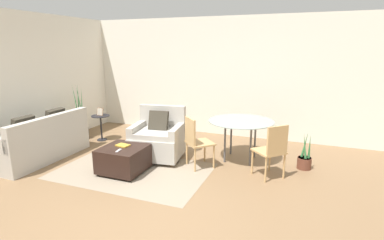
{
  "coord_description": "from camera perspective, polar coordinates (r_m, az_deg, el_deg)",
  "views": [
    {
      "loc": [
        2.0,
        -3.17,
        2.07
      ],
      "look_at": [
        0.05,
        1.86,
        0.75
      ],
      "focal_mm": 28.0,
      "sensor_mm": 36.0,
      "label": 1
    }
  ],
  "objects": [
    {
      "name": "book_stack",
      "position": [
        5.22,
        -13.04,
        -4.72
      ],
      "size": [
        0.24,
        0.18,
        0.02
      ],
      "color": "gold",
      "rests_on": "ottoman"
    },
    {
      "name": "dining_chair_near_left",
      "position": [
        5.19,
        0.68,
        -3.65
      ],
      "size": [
        0.59,
        0.59,
        0.9
      ],
      "color": "tan",
      "rests_on": "ground_plane"
    },
    {
      "name": "side_table",
      "position": [
        7.05,
        -16.97,
        -0.55
      ],
      "size": [
        0.4,
        0.4,
        0.57
      ],
      "color": "black",
      "rests_on": "ground_plane"
    },
    {
      "name": "picture_frame",
      "position": [
        7.0,
        -17.11,
        1.52
      ],
      "size": [
        0.16,
        0.07,
        0.18
      ],
      "color": "#8C6647",
      "rests_on": "side_table"
    },
    {
      "name": "dining_chair_near_right",
      "position": [
        4.91,
        15.09,
        -5.16
      ],
      "size": [
        0.59,
        0.59,
        0.9
      ],
      "color": "tan",
      "rests_on": "ground_plane"
    },
    {
      "name": "armchair",
      "position": [
        5.71,
        -6.49,
        -3.58
      ],
      "size": [
        1.01,
        0.93,
        0.97
      ],
      "color": "#B2ADA3",
      "rests_on": "ground_plane"
    },
    {
      "name": "ground_plane",
      "position": [
        4.28,
        -10.04,
        -15.41
      ],
      "size": [
        20.0,
        20.0,
        0.0
      ],
      "primitive_type": "plane",
      "color": "brown"
    },
    {
      "name": "potted_plant",
      "position": [
        7.35,
        -20.45,
        -1.32
      ],
      "size": [
        0.34,
        0.34,
        1.28
      ],
      "color": "#333338",
      "rests_on": "ground_plane"
    },
    {
      "name": "tv_remote_primary",
      "position": [
        5.0,
        -13.82,
        -5.65
      ],
      "size": [
        0.06,
        0.15,
        0.01
      ],
      "color": "#B7B7BC",
      "rests_on": "ottoman"
    },
    {
      "name": "ottoman",
      "position": [
        5.22,
        -12.91,
        -7.17
      ],
      "size": [
        0.7,
        0.71,
        0.44
      ],
      "color": "black",
      "rests_on": "ground_plane"
    },
    {
      "name": "area_rug",
      "position": [
        5.3,
        -11.17,
        -9.47
      ],
      "size": [
        2.55,
        1.66,
        0.01
      ],
      "color": "gray",
      "rests_on": "ground_plane"
    },
    {
      "name": "potted_plant_small",
      "position": [
        5.6,
        20.65,
        -7.11
      ],
      "size": [
        0.24,
        0.24,
        0.65
      ],
      "color": "brown",
      "rests_on": "ground_plane"
    },
    {
      "name": "wall_left",
      "position": [
        7.05,
        -27.15,
        6.58
      ],
      "size": [
        0.06,
        12.0,
        2.75
      ],
      "color": "white",
      "rests_on": "ground_plane"
    },
    {
      "name": "couch",
      "position": [
        6.36,
        -27.17,
        -4.01
      ],
      "size": [
        0.94,
        1.8,
        0.9
      ],
      "color": "#B2ADA3",
      "rests_on": "ground_plane"
    },
    {
      "name": "dining_table",
      "position": [
        5.58,
        9.31,
        -0.86
      ],
      "size": [
        1.2,
        1.2,
        0.76
      ],
      "color": "#8C9E99",
      "rests_on": "ground_plane"
    },
    {
      "name": "wall_back",
      "position": [
        7.15,
        4.91,
        8.11
      ],
      "size": [
        12.0,
        0.06,
        2.75
      ],
      "color": "white",
      "rests_on": "ground_plane"
    }
  ]
}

